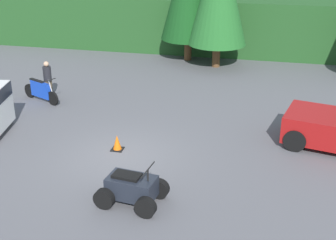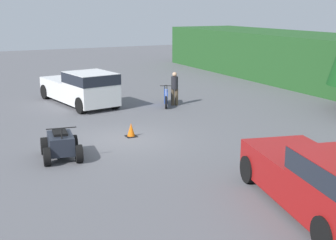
{
  "view_description": "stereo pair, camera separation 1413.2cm",
  "coord_description": "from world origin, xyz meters",
  "px_view_note": "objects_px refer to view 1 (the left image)",
  "views": [
    {
      "loc": [
        4.69,
        -13.53,
        7.51
      ],
      "look_at": [
        1.35,
        1.3,
        0.95
      ],
      "focal_mm": 50.0,
      "sensor_mm": 36.0,
      "label": 1
    },
    {
      "loc": [
        16.34,
        -5.94,
        5.02
      ],
      "look_at": [
        1.35,
        1.3,
        0.95
      ],
      "focal_mm": 50.0,
      "sensor_mm": 36.0,
      "label": 2
    }
  ],
  "objects_px": {
    "rider_person": "(48,79)",
    "traffic_cone": "(117,143)",
    "quad_atv": "(132,189)",
    "dirt_bike": "(41,91)"
  },
  "relations": [
    {
      "from": "rider_person",
      "to": "traffic_cone",
      "type": "xyz_separation_m",
      "value": [
        4.63,
        -4.23,
        -0.69
      ]
    },
    {
      "from": "quad_atv",
      "to": "rider_person",
      "type": "bearing_deg",
      "value": 137.15
    },
    {
      "from": "quad_atv",
      "to": "rider_person",
      "type": "height_order",
      "value": "rider_person"
    },
    {
      "from": "quad_atv",
      "to": "rider_person",
      "type": "relative_size",
      "value": 1.15
    },
    {
      "from": "dirt_bike",
      "to": "rider_person",
      "type": "bearing_deg",
      "value": 90.4
    },
    {
      "from": "dirt_bike",
      "to": "quad_atv",
      "type": "xyz_separation_m",
      "value": [
        6.29,
        -6.93,
        -0.02
      ]
    },
    {
      "from": "dirt_bike",
      "to": "traffic_cone",
      "type": "height_order",
      "value": "dirt_bike"
    },
    {
      "from": "dirt_bike",
      "to": "quad_atv",
      "type": "height_order",
      "value": "quad_atv"
    },
    {
      "from": "quad_atv",
      "to": "traffic_cone",
      "type": "bearing_deg",
      "value": 122.79
    },
    {
      "from": "rider_person",
      "to": "dirt_bike",
      "type": "bearing_deg",
      "value": -88.37
    }
  ]
}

